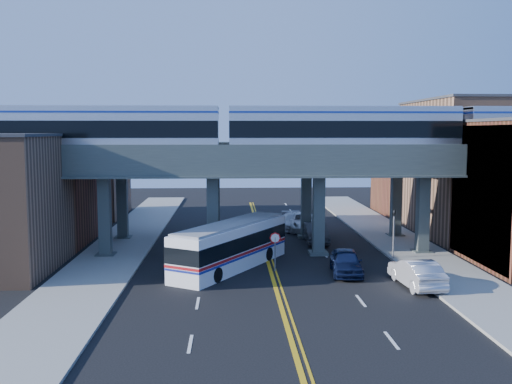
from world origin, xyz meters
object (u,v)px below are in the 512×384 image
(stop_sign, at_px, (275,245))
(transit_bus, at_px, (231,246))
(car_lane_d, at_px, (293,221))
(car_parked_curb, at_px, (416,273))
(car_lane_a, at_px, (346,262))
(car_lane_b, at_px, (316,233))
(transit_train, at_px, (342,130))
(car_lane_c, at_px, (303,222))
(traffic_signal, at_px, (394,229))

(stop_sign, distance_m, transit_bus, 3.10)
(transit_bus, relative_size, car_lane_d, 2.16)
(transit_bus, relative_size, car_parked_curb, 2.18)
(car_lane_a, height_order, car_parked_curb, car_parked_curb)
(car_lane_b, bearing_deg, transit_train, -74.37)
(transit_bus, xyz_separation_m, car_parked_curb, (11.12, -5.27, -0.68))
(car_lane_a, distance_m, car_lane_b, 10.60)
(stop_sign, xyz_separation_m, car_lane_d, (3.07, 16.29, -1.01))
(car_lane_a, height_order, car_lane_d, car_lane_a)
(stop_sign, bearing_deg, car_parked_curb, -27.52)
(car_parked_curb, bearing_deg, car_lane_c, -82.02)
(transit_train, height_order, car_lane_d, transit_train)
(car_lane_b, distance_m, car_lane_c, 5.93)
(car_lane_d, bearing_deg, transit_bus, -111.67)
(car_lane_a, distance_m, car_lane_d, 17.38)
(stop_sign, bearing_deg, car_lane_c, 75.92)
(stop_sign, xyz_separation_m, car_lane_b, (4.21, 9.57, -0.94))
(car_lane_d, bearing_deg, car_lane_b, -80.66)
(transit_bus, bearing_deg, traffic_signal, -49.10)
(car_parked_curb, bearing_deg, transit_train, -77.64)
(stop_sign, xyz_separation_m, car_lane_c, (3.89, 15.49, -0.93))
(car_lane_c, bearing_deg, transit_bus, -115.43)
(car_lane_b, height_order, car_lane_c, car_lane_c)
(stop_sign, xyz_separation_m, car_lane_a, (4.60, -1.02, -0.94))
(car_lane_a, bearing_deg, car_lane_c, 98.01)
(car_lane_c, bearing_deg, car_lane_a, -87.81)
(car_lane_c, xyz_separation_m, car_lane_d, (-0.81, 0.80, -0.08))
(stop_sign, xyz_separation_m, car_parked_curb, (8.20, -4.27, -0.91))
(transit_train, height_order, transit_bus, transit_train)
(stop_sign, distance_m, car_parked_curb, 9.29)
(transit_train, height_order, car_parked_curb, transit_train)
(traffic_signal, bearing_deg, car_lane_a, -136.93)
(transit_train, height_order, car_lane_a, transit_train)
(transit_bus, xyz_separation_m, car_lane_c, (6.81, 14.50, -0.70))
(car_lane_d, height_order, car_parked_curb, car_parked_curb)
(traffic_signal, distance_m, car_lane_d, 14.59)
(car_lane_c, xyz_separation_m, car_parked_curb, (4.31, -19.77, 0.02))
(traffic_signal, relative_size, car_lane_b, 0.82)
(transit_train, bearing_deg, transit_bus, -154.35)
(transit_train, relative_size, car_parked_curb, 10.14)
(car_lane_b, bearing_deg, car_parked_curb, -73.13)
(traffic_signal, bearing_deg, car_lane_d, 113.68)
(transit_bus, distance_m, car_lane_a, 7.82)
(stop_sign, height_order, transit_bus, transit_bus)
(transit_train, distance_m, car_lane_a, 10.58)
(transit_bus, relative_size, car_lane_c, 1.87)
(car_lane_b, relative_size, car_lane_c, 0.83)
(stop_sign, height_order, car_lane_b, stop_sign)
(car_lane_b, bearing_deg, stop_sign, -112.95)
(traffic_signal, xyz_separation_m, car_lane_b, (-4.69, 6.57, -1.48))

